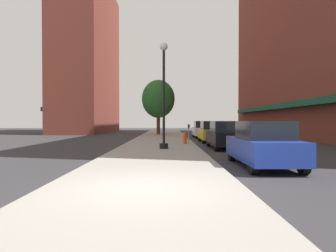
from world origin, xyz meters
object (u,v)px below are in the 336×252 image
(fire_hydrant, at_px, (184,138))
(tree_near, at_px, (157,99))
(car_blue, at_px, (262,145))
(parking_meter_near, at_px, (188,131))
(car_yellow, at_px, (211,132))
(car_white, at_px, (202,130))
(lamppost, at_px, (163,93))
(car_black, at_px, (224,135))

(fire_hydrant, relative_size, tree_near, 0.13)
(tree_near, distance_m, car_blue, 24.41)
(parking_meter_near, relative_size, tree_near, 0.21)
(fire_hydrant, xyz_separation_m, car_yellow, (2.28, 3.15, 0.29))
(car_blue, bearing_deg, tree_near, 100.35)
(car_blue, height_order, car_white, same)
(parking_meter_near, bearing_deg, car_white, 76.85)
(lamppost, height_order, fire_hydrant, lamppost)
(car_yellow, distance_m, car_white, 6.15)
(car_blue, relative_size, car_yellow, 1.00)
(fire_hydrant, distance_m, car_blue, 9.90)
(tree_near, relative_size, car_yellow, 1.46)
(car_blue, relative_size, car_white, 1.00)
(lamppost, xyz_separation_m, car_blue, (3.66, -5.89, -2.39))
(parking_meter_near, distance_m, car_black, 3.93)
(fire_hydrant, bearing_deg, car_white, 76.23)
(car_blue, xyz_separation_m, car_white, (0.00, 18.93, 0.00))
(parking_meter_near, distance_m, tree_near, 13.81)
(car_blue, distance_m, car_yellow, 12.78)
(car_white, bearing_deg, car_blue, -91.64)
(parking_meter_near, bearing_deg, lamppost, -110.09)
(parking_meter_near, xyz_separation_m, car_black, (1.95, -3.41, -0.14))
(fire_hydrant, distance_m, car_white, 9.58)
(tree_near, bearing_deg, lamppost, -87.19)
(parking_meter_near, xyz_separation_m, car_blue, (1.95, -10.58, -0.14))
(tree_near, xyz_separation_m, car_white, (4.54, -4.82, -3.38))
(tree_near, relative_size, car_white, 1.46)
(car_black, bearing_deg, lamppost, -159.28)
(fire_hydrant, bearing_deg, car_black, -47.21)
(lamppost, xyz_separation_m, parking_meter_near, (1.71, 4.69, -2.25))
(car_white, bearing_deg, fire_hydrant, -105.41)
(fire_hydrant, height_order, car_blue, car_blue)
(lamppost, distance_m, car_blue, 7.34)
(fire_hydrant, height_order, tree_near, tree_near)
(car_white, bearing_deg, lamppost, -107.34)
(lamppost, bearing_deg, parking_meter_near, 69.91)
(car_yellow, relative_size, car_white, 1.00)
(car_black, xyz_separation_m, car_yellow, (0.00, 5.61, 0.00))
(tree_near, relative_size, car_black, 1.46)
(lamppost, distance_m, parking_meter_near, 5.47)
(lamppost, relative_size, car_black, 1.37)
(fire_hydrant, relative_size, car_yellow, 0.18)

